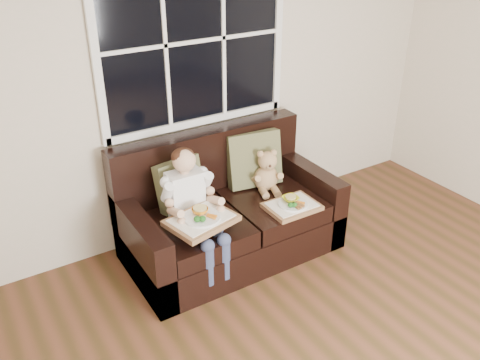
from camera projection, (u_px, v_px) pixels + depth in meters
window_back at (195, 41)px, 3.89m from camera, size 1.62×0.04×1.37m
loveseat at (227, 217)px, 4.18m from camera, size 1.70×0.92×0.96m
pillow_left at (180, 184)px, 3.98m from camera, size 0.42×0.25×0.40m
pillow_right at (254, 159)px, 4.28m from camera, size 0.49×0.28×0.47m
child at (192, 200)px, 3.76m from camera, size 0.39×0.60×0.88m
teddy_bear at (267, 173)px, 4.23m from camera, size 0.26×0.31×0.37m
tray_left at (201, 219)px, 3.65m from camera, size 0.54×0.45×0.11m
tray_right at (292, 205)px, 4.01m from camera, size 0.41×0.31×0.09m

